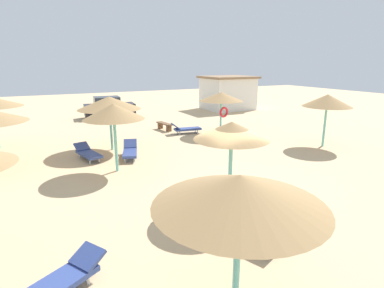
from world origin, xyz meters
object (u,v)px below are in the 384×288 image
(parasol_3, at_px, (221,97))
(parasol_4, at_px, (109,103))
(lounger_1, at_px, (61,280))
(beach_cabana, at_px, (228,93))
(lounger_4, at_px, (130,151))
(lounger_2, at_px, (241,230))
(lounger_3, at_px, (186,129))
(parasol_2, at_px, (232,131))
(bench_0, at_px, (164,125))
(parked_car, at_px, (109,108))
(parasol_0, at_px, (114,112))
(parasol_7, at_px, (327,101))
(parasol_8, at_px, (240,191))
(lounger_0, at_px, (88,153))

(parasol_3, xyz_separation_m, parasol_4, (-7.07, -0.66, 0.11))
(lounger_1, bearing_deg, beach_cabana, 49.89)
(lounger_4, bearing_deg, lounger_2, -86.41)
(lounger_2, relative_size, lounger_3, 1.03)
(parasol_2, relative_size, bench_0, 1.77)
(parked_car, bearing_deg, parasol_2, -90.55)
(parasol_3, distance_m, bench_0, 4.33)
(parasol_0, bearing_deg, lounger_2, -77.01)
(lounger_1, distance_m, lounger_4, 9.17)
(parasol_2, distance_m, beach_cabana, 21.34)
(parasol_7, distance_m, parasol_8, 13.44)
(parasol_8, bearing_deg, bench_0, 72.66)
(parasol_3, distance_m, lounger_3, 3.02)
(parasol_7, xyz_separation_m, lounger_0, (-11.83, 3.32, -2.17))
(parasol_0, height_order, lounger_3, parasol_0)
(lounger_2, bearing_deg, parasol_0, 102.99)
(parasol_0, relative_size, parked_car, 0.69)
(parasol_2, height_order, parked_car, parasol_2)
(lounger_3, height_order, bench_0, lounger_3)
(parasol_7, xyz_separation_m, parked_car, (-8.41, 14.39, -1.66))
(lounger_2, height_order, beach_cabana, beach_cabana)
(parasol_4, height_order, lounger_2, parasol_4)
(parasol_4, distance_m, bench_0, 5.76)
(parasol_4, xyz_separation_m, parasol_8, (-0.58, -12.20, 0.02))
(lounger_2, height_order, bench_0, lounger_2)
(parasol_2, distance_m, bench_0, 12.03)
(lounger_3, distance_m, beach_cabana, 11.52)
(parasol_3, xyz_separation_m, parasol_8, (-7.65, -12.86, 0.13))
(parasol_2, height_order, parasol_3, parasol_2)
(parked_car, bearing_deg, parasol_3, -61.35)
(lounger_2, distance_m, bench_0, 13.83)
(parasol_7, xyz_separation_m, bench_0, (-6.18, 7.75, -2.14))
(parasol_0, xyz_separation_m, parasol_7, (10.99, -1.04, -0.04))
(parasol_0, relative_size, parasol_4, 0.90)
(parasol_8, distance_m, lounger_3, 15.17)
(parasol_3, distance_m, lounger_1, 15.10)
(parked_car, bearing_deg, lounger_2, -92.92)
(parasol_8, bearing_deg, lounger_2, 52.25)
(parasol_8, bearing_deg, parasol_3, 59.26)
(parasol_2, distance_m, lounger_3, 10.76)
(parasol_0, xyz_separation_m, parasol_2, (2.40, -4.90, -0.07))
(lounger_2, relative_size, beach_cabana, 0.43)
(parasol_2, height_order, lounger_2, parasol_2)
(lounger_0, distance_m, lounger_1, 9.17)
(parasol_4, relative_size, parasol_8, 1.11)
(parasol_0, distance_m, parasol_8, 8.76)
(parasol_2, xyz_separation_m, parked_car, (0.17, 18.24, -1.62))
(parasol_0, bearing_deg, parasol_4, 80.72)
(lounger_1, distance_m, parked_car, 20.75)
(lounger_4, height_order, beach_cabana, beach_cabana)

